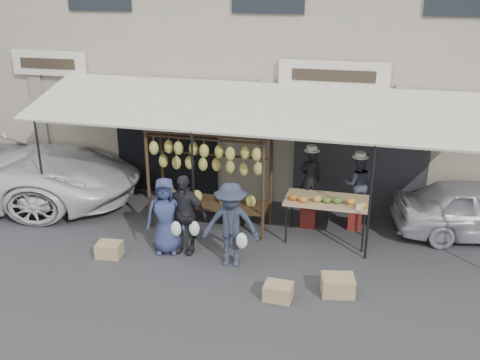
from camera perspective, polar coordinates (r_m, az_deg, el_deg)
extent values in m
plane|color=#2D2D30|center=(10.12, -1.55, -9.69)|extent=(90.00, 90.00, 0.00)
cube|color=tan|center=(15.16, 5.31, 14.52)|extent=(24.00, 6.00, 7.00)
cube|color=#232328|center=(12.46, 12.65, 2.11)|extent=(3.00, 0.10, 2.50)
cube|color=black|center=(13.40, -7.84, 3.74)|extent=(2.60, 0.10, 2.50)
cube|color=silver|center=(11.98, 9.96, 10.95)|extent=(2.40, 0.10, 0.60)
cube|color=silver|center=(14.34, -19.73, 11.65)|extent=(2.00, 0.10, 0.60)
cube|color=silver|center=(11.24, 1.58, 7.76)|extent=(10.00, 2.34, 0.63)
cylinder|color=black|center=(12.44, -20.40, 0.76)|extent=(0.05, 0.05, 2.30)
cylinder|color=black|center=(10.88, -5.00, -0.76)|extent=(0.05, 0.05, 2.30)
cylinder|color=black|center=(10.33, 13.68, -2.53)|extent=(0.05, 0.05, 2.30)
cylinder|color=#382816|center=(11.52, -9.76, -0.01)|extent=(0.07, 0.07, 2.20)
cylinder|color=#382816|center=(10.78, 2.48, -1.19)|extent=(0.07, 0.07, 2.20)
cylinder|color=#382816|center=(12.21, -8.26, 1.28)|extent=(0.07, 0.07, 2.20)
cylinder|color=#382816|center=(11.52, 3.32, 0.25)|extent=(0.07, 0.07, 2.20)
cube|color=#382816|center=(11.11, -3.34, 5.44)|extent=(2.60, 0.90, 0.07)
cylinder|color=#382816|center=(10.82, -3.88, 4.35)|extent=(2.50, 0.05, 0.05)
cylinder|color=#382816|center=(11.46, -2.79, 5.31)|extent=(2.50, 0.05, 0.05)
cylinder|color=#382816|center=(11.26, -3.28, 2.74)|extent=(2.50, 0.05, 0.05)
cube|color=#382816|center=(11.65, -3.17, -2.41)|extent=(2.50, 0.80, 0.05)
ellipsoid|color=#CBC652|center=(11.28, -9.18, 3.40)|extent=(0.20, 0.18, 0.30)
ellipsoid|color=#CBC652|center=(11.30, -7.60, 3.55)|extent=(0.20, 0.18, 0.30)
ellipsoid|color=#CBC652|center=(11.06, -6.57, 3.42)|extent=(0.20, 0.18, 0.30)
ellipsoid|color=#CBC652|center=(11.12, -4.96, 3.36)|extent=(0.20, 0.18, 0.30)
ellipsoid|color=#CBC652|center=(10.89, -3.85, 3.14)|extent=(0.20, 0.18, 0.30)
ellipsoid|color=#CBC652|center=(10.96, -2.24, 3.06)|extent=(0.20, 0.18, 0.30)
ellipsoid|color=#CBC652|center=(10.74, -1.06, 2.82)|extent=(0.20, 0.18, 0.30)
ellipsoid|color=#CBC652|center=(10.81, 0.56, 2.96)|extent=(0.20, 0.18, 0.30)
ellipsoid|color=#CBC652|center=(10.60, 1.81, 2.75)|extent=(0.20, 0.18, 0.30)
ellipsoid|color=#CBC652|center=(11.69, -8.17, 2.02)|extent=(0.20, 0.18, 0.30)
ellipsoid|color=#CBC652|center=(11.58, -6.79, 1.84)|extent=(0.20, 0.18, 0.30)
ellipsoid|color=#CBC652|center=(11.47, -5.40, 1.86)|extent=(0.20, 0.18, 0.30)
ellipsoid|color=#CBC652|center=(11.38, -3.97, 1.69)|extent=(0.20, 0.18, 0.30)
ellipsoid|color=#CBC652|center=(11.29, -2.53, 1.66)|extent=(0.20, 0.18, 0.30)
ellipsoid|color=#CBC652|center=(11.21, -1.06, 1.43)|extent=(0.20, 0.18, 0.30)
ellipsoid|color=#CBC652|center=(11.15, 0.43, 1.18)|extent=(0.20, 0.18, 0.30)
ellipsoid|color=#CBC652|center=(11.07, 1.93, 1.22)|extent=(0.20, 0.18, 0.30)
cube|color=tan|center=(11.04, 9.28, -2.18)|extent=(1.70, 0.90, 0.05)
cylinder|color=black|center=(10.97, 4.94, -4.70)|extent=(0.04, 0.04, 0.85)
cylinder|color=black|center=(10.86, 13.00, -5.47)|extent=(0.04, 0.04, 0.85)
cylinder|color=black|center=(11.64, 5.57, -3.18)|extent=(0.04, 0.04, 0.85)
cylinder|color=black|center=(11.54, 13.15, -3.89)|extent=(0.04, 0.04, 0.85)
ellipsoid|color=#B25919|center=(10.87, 5.71, -1.85)|extent=(0.18, 0.14, 0.14)
ellipsoid|color=orange|center=(10.79, 6.77, -2.06)|extent=(0.18, 0.14, 0.14)
ellipsoid|color=gold|center=(10.85, 8.24, -2.00)|extent=(0.18, 0.14, 0.14)
ellipsoid|color=#477226|center=(10.83, 9.24, -2.11)|extent=(0.18, 0.14, 0.14)
ellipsoid|color=#477226|center=(10.84, 10.33, -2.16)|extent=(0.18, 0.14, 0.14)
ellipsoid|color=orange|center=(10.85, 11.75, -2.23)|extent=(0.18, 0.14, 0.14)
ellipsoid|color=gold|center=(10.71, 12.86, -2.64)|extent=(0.18, 0.14, 0.14)
imported|color=black|center=(11.51, 7.52, 0.16)|extent=(0.55, 0.43, 1.32)
imported|color=#363849|center=(11.58, 12.47, -0.43)|extent=(0.67, 0.56, 1.27)
imported|color=navy|center=(10.55, -7.93, -3.80)|extent=(0.86, 0.67, 1.56)
imported|color=#24242A|center=(10.50, -5.99, -3.64)|extent=(0.98, 0.47, 1.62)
imported|color=#282F3F|center=(9.97, -0.98, -4.81)|extent=(1.15, 0.77, 1.65)
cube|color=maroon|center=(11.85, 7.32, -3.86)|extent=(0.39, 0.39, 0.46)
cube|color=maroon|center=(11.90, 12.16, -4.18)|extent=(0.37, 0.37, 0.40)
cube|color=tan|center=(9.29, 4.11, -11.78)|extent=(0.49, 0.38, 0.28)
cube|color=tan|center=(9.53, 10.37, -10.98)|extent=(0.63, 0.53, 0.33)
cube|color=tan|center=(10.86, -13.76, -7.23)|extent=(0.52, 0.41, 0.29)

